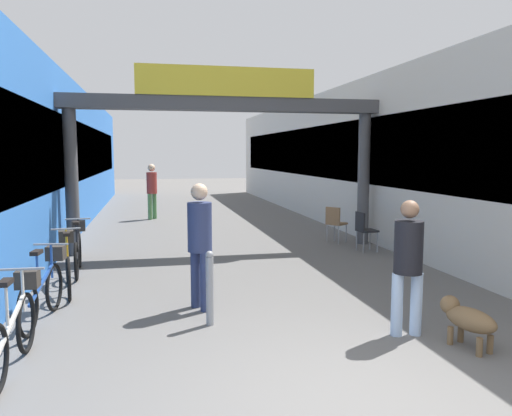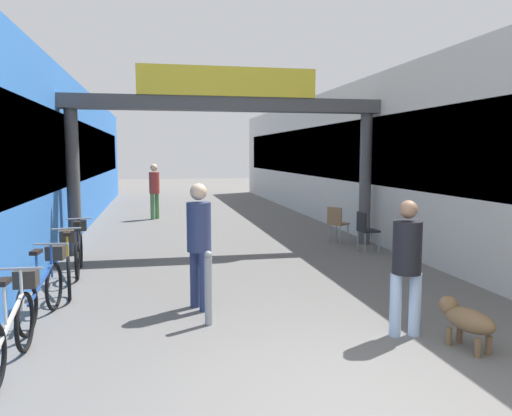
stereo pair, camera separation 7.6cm
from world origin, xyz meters
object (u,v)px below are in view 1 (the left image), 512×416
object	(u,v)px
dog_on_leash	(466,318)
cafe_chair_black_nearer	(364,228)
pedestrian_companion	(200,237)
bicycle_orange_third	(68,264)
bollard_post_metal	(210,287)
pedestrian_with_dog	(408,259)
bicycle_silver_nearest	(15,326)
bicycle_black_farthest	(78,249)
pedestrian_carrying_crate	(152,187)
cafe_chair_wood_farther	(335,221)
bicycle_blue_second	(44,288)

from	to	relation	value
dog_on_leash	cafe_chair_black_nearer	size ratio (longest dim) A/B	0.87
pedestrian_companion	bicycle_orange_third	world-z (taller)	pedestrian_companion
pedestrian_companion	bollard_post_metal	distance (m)	0.87
pedestrian_with_dog	pedestrian_companion	distance (m)	2.80
pedestrian_companion	bicycle_silver_nearest	xyz separation A→B (m)	(-2.05, -1.55, -0.59)
bicycle_black_farthest	bollard_post_metal	world-z (taller)	bicycle_black_farthest
pedestrian_carrying_crate	cafe_chair_black_nearer	world-z (taller)	pedestrian_carrying_crate
cafe_chair_wood_farther	bicycle_orange_third	bearing A→B (deg)	-151.00
bicycle_orange_third	cafe_chair_wood_farther	world-z (taller)	bicycle_orange_third
bollard_post_metal	cafe_chair_black_nearer	bearing A→B (deg)	46.12
pedestrian_companion	bollard_post_metal	size ratio (longest dim) A/B	1.84
pedestrian_companion	bicycle_black_farthest	distance (m)	3.39
pedestrian_with_dog	bicycle_blue_second	size ratio (longest dim) A/B	0.98
bicycle_blue_second	bollard_post_metal	bearing A→B (deg)	-16.84
cafe_chair_black_nearer	cafe_chair_wood_farther	size ratio (longest dim) A/B	1.00
bicycle_blue_second	bicycle_black_farthest	distance (m)	2.72
cafe_chair_wood_farther	pedestrian_with_dog	bearing A→B (deg)	-103.05
bicycle_black_farthest	bollard_post_metal	xyz separation A→B (m)	(2.06, -3.36, 0.06)
pedestrian_carrying_crate	bollard_post_metal	bearing A→B (deg)	-86.38
pedestrian_carrying_crate	bicycle_blue_second	xyz separation A→B (m)	(-1.43, -10.09, -0.63)
pedestrian_with_dog	bicycle_black_farthest	bearing A→B (deg)	135.86
bollard_post_metal	cafe_chair_black_nearer	world-z (taller)	bollard_post_metal
pedestrian_companion	bollard_post_metal	bearing A→B (deg)	-85.47
dog_on_leash	cafe_chair_black_nearer	xyz separation A→B (m)	(1.19, 5.44, 0.20)
bicycle_orange_third	bicycle_black_farthest	size ratio (longest dim) A/B	0.99
dog_on_leash	bicycle_orange_third	world-z (taller)	bicycle_orange_third
bicycle_blue_second	bicycle_orange_third	world-z (taller)	same
bicycle_orange_third	cafe_chair_black_nearer	bearing A→B (deg)	18.64
dog_on_leash	bicycle_blue_second	distance (m)	5.25
bicycle_blue_second	cafe_chair_wood_farther	xyz separation A→B (m)	(5.81, 4.63, 0.10)
dog_on_leash	bollard_post_metal	xyz separation A→B (m)	(-2.76, 1.34, 0.15)
bicycle_silver_nearest	cafe_chair_wood_farther	world-z (taller)	bicycle_silver_nearest
pedestrian_companion	cafe_chair_black_nearer	size ratio (longest dim) A/B	2.01
bicycle_black_farthest	cafe_chair_black_nearer	world-z (taller)	bicycle_black_farthest
pedestrian_with_dog	bicycle_black_farthest	xyz separation A→B (m)	(-4.34, 4.21, -0.50)
bicycle_silver_nearest	cafe_chair_black_nearer	distance (m)	7.83
pedestrian_with_dog	bollard_post_metal	bearing A→B (deg)	159.50
pedestrian_companion	bicycle_silver_nearest	size ratio (longest dim) A/B	1.06
bicycle_orange_third	bicycle_black_farthest	distance (m)	1.27
pedestrian_companion	dog_on_leash	size ratio (longest dim) A/B	2.31
pedestrian_carrying_crate	bicycle_silver_nearest	distance (m)	11.69
cafe_chair_wood_farther	cafe_chair_black_nearer	bearing A→B (deg)	-78.23
pedestrian_carrying_crate	bicycle_black_farthest	bearing A→B (deg)	-100.58
pedestrian_carrying_crate	bollard_post_metal	world-z (taller)	pedestrian_carrying_crate
pedestrian_companion	cafe_chair_black_nearer	xyz separation A→B (m)	(4.00, 3.42, -0.49)
pedestrian_with_dog	pedestrian_companion	size ratio (longest dim) A/B	0.92
bollard_post_metal	pedestrian_carrying_crate	bearing A→B (deg)	93.62
pedestrian_carrying_crate	bicycle_blue_second	size ratio (longest dim) A/B	1.10
bicycle_black_farthest	cafe_chair_wood_farther	distance (m)	6.07
pedestrian_with_dog	pedestrian_carrying_crate	world-z (taller)	pedestrian_carrying_crate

